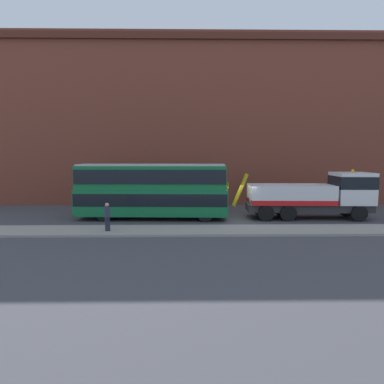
{
  "coord_description": "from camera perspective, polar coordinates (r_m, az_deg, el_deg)",
  "views": [
    {
      "loc": [
        -3.75,
        -25.09,
        4.72
      ],
      "look_at": [
        -3.33,
        0.13,
        2.0
      ],
      "focal_mm": 32.25,
      "sensor_mm": 36.0,
      "label": 1
    }
  ],
  "objects": [
    {
      "name": "ground_plane",
      "position": [
        25.8,
        7.44,
        -4.44
      ],
      "size": [
        120.0,
        120.0,
        0.0
      ],
      "primitive_type": "plane",
      "color": "#424247"
    },
    {
      "name": "recovery_tow_truck",
      "position": [
        27.09,
        19.59,
        -0.47
      ],
      "size": [
        10.19,
        3.0,
        3.67
      ],
      "rotation": [
        0.0,
        0.0,
        -0.04
      ],
      "color": "#2D2D2D",
      "rests_on": "ground_plane"
    },
    {
      "name": "near_kerb",
      "position": [
        21.73,
        9.06,
        -6.27
      ],
      "size": [
        60.0,
        2.8,
        0.15
      ],
      "primitive_type": "cube",
      "color": "gray",
      "rests_on": "ground_plane"
    },
    {
      "name": "building_facade",
      "position": [
        33.39,
        5.62,
        11.88
      ],
      "size": [
        60.0,
        1.5,
        16.0
      ],
      "color": "brown",
      "rests_on": "ground_plane"
    },
    {
      "name": "double_decker_bus",
      "position": [
        25.46,
        -6.63,
        0.51
      ],
      "size": [
        11.12,
        2.99,
        4.06
      ],
      "rotation": [
        0.0,
        0.0,
        -0.04
      ],
      "color": "#146B38",
      "rests_on": "ground_plane"
    },
    {
      "name": "pedestrian_onlooker",
      "position": [
        21.42,
        -13.82,
        -4.06
      ],
      "size": [
        0.42,
        0.48,
        1.71
      ],
      "rotation": [
        0.0,
        0.0,
        0.5
      ],
      "color": "#232333",
      "rests_on": "near_kerb"
    }
  ]
}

